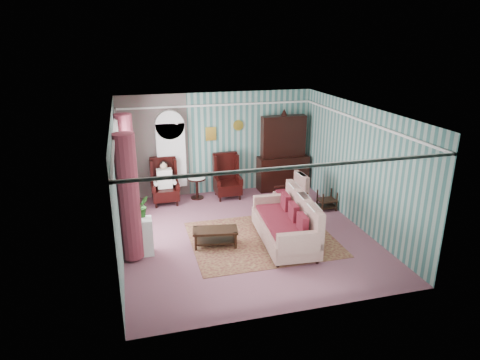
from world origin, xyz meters
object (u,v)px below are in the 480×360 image
object	(u,v)px
seated_woman	(165,183)
nest_table	(327,200)
dresser_hutch	(283,151)
coffee_table	(215,237)
wingback_right	(228,176)
sofa	(284,223)
wingback_left	(165,182)
plant_stand	(139,237)
round_side_table	(197,188)
bookcase	(171,160)
floral_armchair	(291,193)

from	to	relation	value
seated_woman	nest_table	world-z (taller)	seated_woman
dresser_hutch	coffee_table	distance (m)	4.18
wingback_right	sofa	xyz separation A→B (m)	(0.56, -3.05, -0.15)
dresser_hutch	sofa	xyz separation A→B (m)	(-1.19, -3.32, -0.70)
wingback_left	nest_table	world-z (taller)	wingback_left
plant_stand	wingback_left	bearing A→B (deg)	73.78
seated_woman	plant_stand	xyz separation A→B (m)	(-0.80, -2.75, -0.19)
dresser_hutch	round_side_table	xyz separation A→B (m)	(-2.60, -0.12, -0.88)
dresser_hutch	coffee_table	world-z (taller)	dresser_hutch
bookcase	dresser_hutch	world-z (taller)	dresser_hutch
bookcase	coffee_table	xyz separation A→B (m)	(0.56, -3.17, -0.92)
dresser_hutch	sofa	size ratio (longest dim) A/B	1.05
bookcase	nest_table	distance (m)	4.37
seated_woman	sofa	xyz separation A→B (m)	(2.31, -3.05, -0.11)
round_side_table	plant_stand	xyz separation A→B (m)	(-1.70, -2.90, 0.10)
plant_stand	floral_armchair	world-z (taller)	floral_armchair
seated_woman	plant_stand	world-z (taller)	seated_woman
floral_armchair	coffee_table	size ratio (longest dim) A/B	0.98
plant_stand	floral_armchair	distance (m)	4.20
dresser_hutch	floral_armchair	size ratio (longest dim) A/B	2.47
wingback_right	nest_table	size ratio (longest dim) A/B	2.31
dresser_hutch	nest_table	distance (m)	2.11
sofa	wingback_right	bearing A→B (deg)	14.55
coffee_table	plant_stand	bearing A→B (deg)	178.90
seated_woman	sofa	world-z (taller)	seated_woman
bookcase	plant_stand	size ratio (longest dim) A/B	2.80
bookcase	dresser_hutch	distance (m)	3.25
bookcase	dresser_hutch	bearing A→B (deg)	-2.11
bookcase	sofa	size ratio (longest dim) A/B	1.00
wingback_right	plant_stand	size ratio (longest dim) A/B	1.56
bookcase	sofa	xyz separation A→B (m)	(2.06, -3.44, -0.64)
plant_stand	coffee_table	xyz separation A→B (m)	(1.61, -0.03, -0.20)
plant_stand	wingback_right	bearing A→B (deg)	47.16
wingback_right	coffee_table	world-z (taller)	wingback_right
round_side_table	nest_table	bearing A→B (deg)	-28.20
bookcase	round_side_table	bearing A→B (deg)	-20.27
dresser_hutch	round_side_table	bearing A→B (deg)	-177.36
dresser_hutch	wingback_left	world-z (taller)	dresser_hutch
bookcase	seated_woman	world-z (taller)	bookcase
bookcase	coffee_table	distance (m)	3.35
wingback_right	wingback_left	bearing A→B (deg)	180.00
wingback_right	nest_table	xyz separation A→B (m)	(2.32, -1.55, -0.35)
bookcase	nest_table	size ratio (longest dim) A/B	4.15
wingback_left	coffee_table	xyz separation A→B (m)	(0.81, -2.78, -0.43)
wingback_left	wingback_right	world-z (taller)	same
seated_woman	sofa	bearing A→B (deg)	-52.91
seated_woman	floral_armchair	distance (m)	3.40
nest_table	coffee_table	world-z (taller)	nest_table
dresser_hutch	seated_woman	size ratio (longest dim) A/B	2.00
round_side_table	floral_armchair	world-z (taller)	floral_armchair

